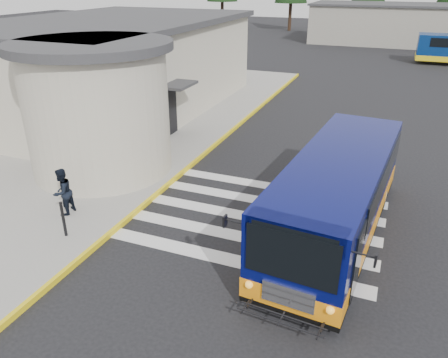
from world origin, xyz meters
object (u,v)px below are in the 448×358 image
at_px(transit_bus, 336,199).
at_px(pedestrian_a, 85,165).
at_px(pedestrian_b, 62,192).
at_px(bollard, 63,219).

height_order(transit_bus, pedestrian_a, transit_bus).
bearing_deg(pedestrian_b, transit_bus, 103.28).
xyz_separation_m(transit_bus, pedestrian_a, (-8.48, -0.38, -0.11)).
bearing_deg(transit_bus, bollard, -151.59).
distance_m(pedestrian_b, bollard, 1.38).
bearing_deg(bollard, transit_bus, 23.57).
height_order(pedestrian_a, bollard, pedestrian_a).
distance_m(transit_bus, pedestrian_a, 8.49).
height_order(pedestrian_a, pedestrian_b, pedestrian_a).
xyz_separation_m(transit_bus, bollard, (-7.15, -3.12, -0.50)).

